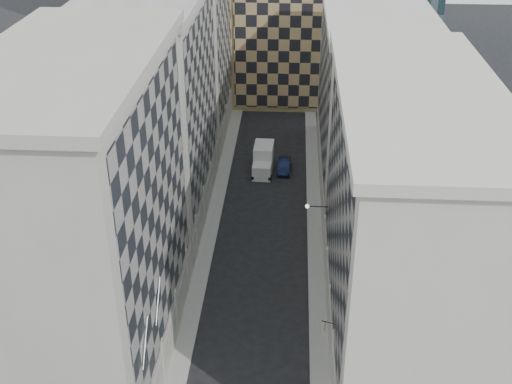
% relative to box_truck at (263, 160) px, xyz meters
% --- Properties ---
extents(sidewalk_west, '(1.50, 100.00, 0.15)m').
position_rel_box_truck_xyz_m(sidewalk_west, '(-4.64, -12.67, -1.24)').
color(sidewalk_west, gray).
rests_on(sidewalk_west, ground).
extents(sidewalk_east, '(1.50, 100.00, 0.15)m').
position_rel_box_truck_xyz_m(sidewalk_east, '(5.86, -12.67, -1.24)').
color(sidewalk_east, gray).
rests_on(sidewalk_east, ground).
extents(bldg_left_a, '(10.80, 22.80, 23.70)m').
position_rel_box_truck_xyz_m(bldg_left_a, '(-10.27, -31.67, 10.51)').
color(bldg_left_a, '#9D988D').
rests_on(bldg_left_a, ground).
extents(bldg_left_b, '(10.80, 22.80, 22.70)m').
position_rel_box_truck_xyz_m(bldg_left_b, '(-10.27, -9.67, 10.01)').
color(bldg_left_b, gray).
rests_on(bldg_left_b, ground).
extents(bldg_left_c, '(10.80, 22.80, 21.70)m').
position_rel_box_truck_xyz_m(bldg_left_c, '(-10.27, 12.33, 9.51)').
color(bldg_left_c, '#9D988D').
rests_on(bldg_left_c, ground).
extents(bldg_right_a, '(10.80, 26.80, 20.70)m').
position_rel_box_truck_xyz_m(bldg_right_a, '(11.49, -27.67, 9.01)').
color(bldg_right_a, '#B5AFA6').
rests_on(bldg_right_a, ground).
extents(bldg_right_b, '(10.80, 28.80, 19.70)m').
position_rel_box_truck_xyz_m(bldg_right_b, '(11.50, -0.67, 8.54)').
color(bldg_right_b, '#B5AFA6').
rests_on(bldg_right_b, ground).
extents(tan_block, '(16.80, 14.80, 18.80)m').
position_rel_box_truck_xyz_m(tan_block, '(2.61, 25.23, 8.12)').
color(tan_block, '#A48C56').
rests_on(tan_block, ground).
extents(flagpoles_left, '(0.10, 6.33, 2.33)m').
position_rel_box_truck_xyz_m(flagpoles_left, '(-5.29, -36.67, 6.69)').
color(flagpoles_left, gray).
rests_on(flagpoles_left, ground).
extents(bracket_lamp, '(1.98, 0.36, 0.36)m').
position_rel_box_truck_xyz_m(bracket_lamp, '(4.99, -18.67, 4.89)').
color(bracket_lamp, black).
rests_on(bracket_lamp, ground).
extents(box_truck, '(2.42, 5.57, 3.01)m').
position_rel_box_truck_xyz_m(box_truck, '(0.00, 0.00, 0.00)').
color(box_truck, silver).
rests_on(box_truck, ground).
extents(dark_car, '(1.59, 4.16, 1.35)m').
position_rel_box_truck_xyz_m(dark_car, '(2.47, -0.03, -0.64)').
color(dark_car, '#0F1838').
rests_on(dark_car, ground).
extents(shop_sign, '(0.87, 0.77, 0.87)m').
position_rel_box_truck_xyz_m(shop_sign, '(6.03, -31.73, 2.52)').
color(shop_sign, black).
rests_on(shop_sign, ground).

